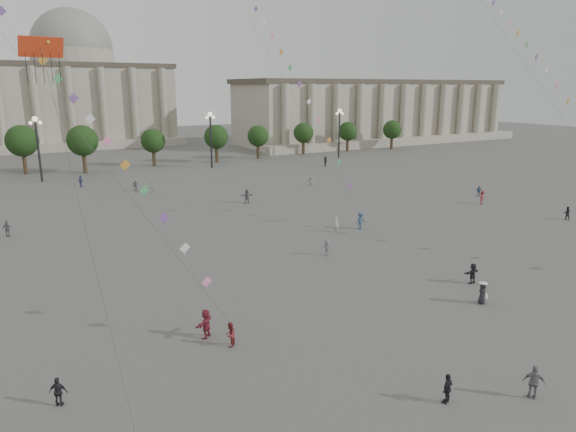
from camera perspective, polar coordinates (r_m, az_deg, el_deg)
ground at (r=34.83m, az=11.94°, el=-12.04°), size 360.00×360.00×0.00m
hall_east at (r=151.60m, az=9.84°, el=11.37°), size 84.00×26.22×17.20m
hall_central at (r=153.70m, az=-22.45°, el=12.74°), size 48.30×34.30×35.50m
tree_row at (r=103.68m, az=-18.02°, el=8.03°), size 137.12×5.12×8.00m
lamp_post_mid_west at (r=93.53m, az=-26.12°, el=7.90°), size 2.00×0.90×10.65m
lamp_post_mid_east at (r=100.14m, az=-8.60°, el=9.49°), size 2.00×0.90×10.65m
lamp_post_far_east at (r=114.48m, az=5.73°, el=10.14°), size 2.00×0.90×10.65m
person_crowd_0 at (r=86.54m, az=-22.06°, el=3.58°), size 1.05×1.01×1.76m
person_crowd_3 at (r=43.47m, az=19.83°, el=-6.02°), size 1.56×0.52×1.67m
person_crowd_4 at (r=79.56m, az=-14.91°, el=3.19°), size 1.41×1.08×1.49m
person_crowd_6 at (r=47.60m, az=4.34°, el=-3.52°), size 1.16×0.94×1.57m
person_crowd_7 at (r=81.34m, az=2.55°, el=3.91°), size 1.36×1.32×1.55m
person_crowd_8 at (r=73.08m, az=20.77°, el=1.94°), size 1.34×1.05×1.83m
person_crowd_9 at (r=102.20m, az=4.17°, el=6.07°), size 1.61×1.60×1.85m
person_crowd_12 at (r=69.18m, az=-4.59°, el=2.22°), size 1.83×0.78×1.91m
person_crowd_13 at (r=55.42m, az=5.36°, el=-0.93°), size 0.74×0.70×1.69m
person_crowd_15 at (r=68.73m, az=28.57°, el=0.29°), size 0.98×0.95×1.58m
person_crowd_16 at (r=80.51m, az=-16.60°, el=3.26°), size 0.97×0.43×1.63m
person_crowd_18 at (r=60.95m, az=-28.72°, el=-1.25°), size 1.07×0.87×1.70m
person_crowd_19 at (r=78.20m, az=20.45°, el=2.61°), size 0.94×0.84×1.53m
tourist_1 at (r=28.70m, az=-24.16°, el=-17.40°), size 0.96×0.76×1.52m
tourist_2 at (r=32.92m, az=-9.11°, el=-11.71°), size 1.67×1.55×1.87m
tourist_3 at (r=29.55m, az=25.66°, el=-16.31°), size 1.00×1.08×1.78m
tourist_4 at (r=27.75m, az=17.31°, el=-17.82°), size 1.00×0.66×1.58m
kite_flyer_0 at (r=31.76m, az=-6.44°, el=-12.96°), size 0.93×0.94×1.53m
kite_flyer_1 at (r=56.82m, az=8.08°, el=-0.52°), size 1.30×0.83×1.91m
hat_person at (r=39.81m, az=20.81°, el=-7.93°), size 0.95×0.90×1.69m
dragon_kite at (r=30.62m, az=-25.53°, el=14.99°), size 2.25×8.14×21.95m
kite_train_east at (r=67.85m, az=23.77°, el=18.11°), size 17.21×42.59×59.18m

